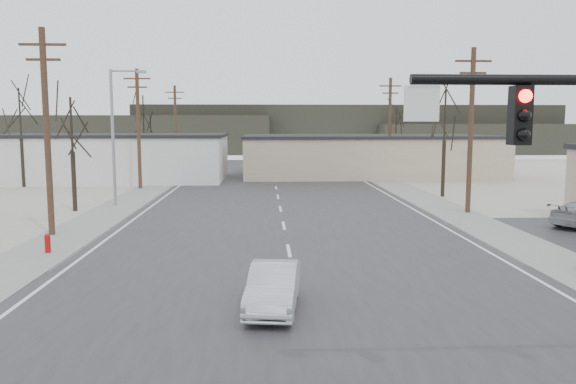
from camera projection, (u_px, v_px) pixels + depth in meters
name	position (u px, v px, depth m)	size (l,w,h in m)	color
ground	(301.00, 314.00, 16.22)	(140.00, 140.00, 0.00)	silver
main_road	(283.00, 223.00, 31.10)	(18.00, 110.00, 0.05)	#2A2A2D
cross_road	(301.00, 313.00, 16.22)	(90.00, 10.00, 0.04)	#2A2A2D
sidewalk_left	(114.00, 210.00, 35.59)	(3.00, 90.00, 0.06)	gray
sidewalk_right	(443.00, 208.00, 36.52)	(3.00, 90.00, 0.06)	gray
fire_hydrant	(48.00, 243.00, 23.66)	(0.24, 0.24, 0.87)	#A50C0C
building_left_far	(111.00, 157.00, 54.93)	(22.30, 12.30, 4.50)	silver
building_right_far	(367.00, 155.00, 60.04)	(26.30, 14.30, 4.30)	#BEAF91
upole_left_b	(47.00, 129.00, 27.00)	(2.20, 0.30, 10.00)	#4F3724
upole_left_c	(138.00, 127.00, 46.83)	(2.20, 0.30, 10.00)	#4F3724
upole_left_d	(176.00, 126.00, 66.67)	(2.20, 0.30, 10.00)	#4F3724
upole_right_a	(471.00, 128.00, 33.95)	(2.20, 0.30, 10.00)	#4F3724
upole_right_b	(390.00, 126.00, 55.77)	(2.20, 0.30, 10.00)	#4F3724
streetlight_main	(116.00, 130.00, 36.96)	(2.40, 0.25, 9.00)	gray
tree_left_near	(71.00, 128.00, 34.86)	(3.30, 3.30, 7.35)	black
tree_right_mid	(445.00, 118.00, 41.84)	(3.74, 3.74, 8.33)	black
tree_left_far	(143.00, 116.00, 60.48)	(3.96, 3.96, 8.82)	black
tree_right_far	(396.00, 123.00, 67.78)	(3.52, 3.52, 7.84)	black
tree_left_mid	(20.00, 114.00, 48.23)	(3.96, 3.96, 8.82)	black
hill_left	(83.00, 135.00, 105.52)	(70.00, 18.00, 7.00)	#333026
hill_center	(344.00, 129.00, 111.55)	(80.00, 18.00, 9.00)	#333026
hill_right	(530.00, 138.00, 107.33)	(60.00, 18.00, 5.50)	#333026
sedan_crossing	(273.00, 287.00, 16.52)	(1.38, 3.95, 1.30)	#B4BBC0
car_far_a	(339.00, 166.00, 63.74)	(2.04, 5.02, 1.46)	black
car_far_b	(267.00, 166.00, 62.72)	(1.75, 4.34, 1.48)	black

